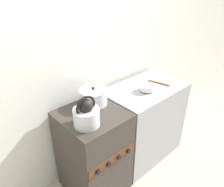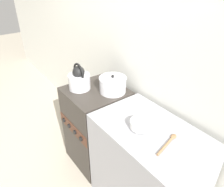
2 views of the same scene
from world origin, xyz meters
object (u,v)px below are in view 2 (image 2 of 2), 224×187
at_px(enamel_bowl, 140,124).
at_px(cooking_pot, 113,85).
at_px(stove, 97,126).
at_px(kettle, 79,79).

bearing_deg(enamel_bowl, cooking_pot, 163.01).
distance_m(stove, kettle, 0.55).
relative_size(stove, kettle, 3.40).
distance_m(kettle, enamel_bowl, 0.78).
height_order(stove, enamel_bowl, enamel_bowl).
distance_m(stove, cooking_pot, 0.54).
height_order(kettle, cooking_pot, kettle).
relative_size(kettle, enamel_bowl, 1.75).
bearing_deg(cooking_pot, kettle, -137.61).
bearing_deg(kettle, enamel_bowl, 3.51).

